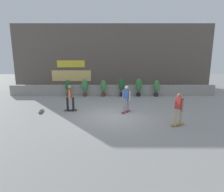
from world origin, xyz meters
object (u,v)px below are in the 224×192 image
potted_plant_4 (138,86)px  potted_plant_1 (84,86)px  potted_plant_5 (156,87)px  skateboard_near_camera (41,111)px  potted_plant_0 (68,87)px  potted_plant_3 (121,86)px  skater_far_left (70,97)px  skater_foreground (178,108)px  skater_by_wall_left (126,98)px  potted_plant_2 (103,87)px

potted_plant_4 → potted_plant_1: bearing=-180.0°
potted_plant_5 → skateboard_near_camera: bearing=-150.4°
potted_plant_0 → potted_plant_3: (4.63, 0.00, 0.07)m
skater_far_left → potted_plant_4: bearing=42.1°
potted_plant_0 → skateboard_near_camera: 4.83m
potted_plant_3 → skater_foreground: size_ratio=0.90×
potted_plant_0 → skateboard_near_camera: (-0.71, -4.72, -0.76)m
potted_plant_5 → skater_by_wall_left: bearing=-121.6°
potted_plant_1 → potted_plant_5: size_ratio=1.08×
potted_plant_0 → skater_foreground: 10.05m
potted_plant_2 → potted_plant_5: (4.55, 0.00, -0.01)m
potted_plant_3 → potted_plant_4: potted_plant_4 is taller
potted_plant_4 → skater_foreground: skater_foreground is taller
potted_plant_4 → potted_plant_5: size_ratio=1.10×
potted_plant_3 → potted_plant_5: bearing=0.0°
potted_plant_4 → skater_far_left: size_ratio=0.91×
potted_plant_2 → potted_plant_4: 3.03m
skater_by_wall_left → potted_plant_3: bearing=90.5°
potted_plant_3 → skater_far_left: bearing=-128.1°
potted_plant_3 → skateboard_near_camera: 7.17m
potted_plant_2 → skateboard_near_camera: size_ratio=1.73×
potted_plant_2 → potted_plant_4: size_ratio=0.92×
skater_far_left → skateboard_near_camera: (-1.82, -0.23, -0.88)m
potted_plant_3 → skater_by_wall_left: bearing=-89.5°
potted_plant_4 → skater_foreground: bearing=-81.2°
skater_by_wall_left → potted_plant_4: bearing=73.6°
skateboard_near_camera → skater_far_left: bearing=7.2°
potted_plant_5 → skater_foreground: (-0.44, -7.06, 0.14)m
potted_plant_3 → potted_plant_2: bearing=-180.0°
potted_plant_0 → potted_plant_2: size_ratio=1.01×
skater_by_wall_left → skateboard_near_camera: size_ratio=2.06×
potted_plant_1 → potted_plant_5: 6.17m
skateboard_near_camera → potted_plant_4: bearing=34.8°
potted_plant_3 → skateboard_near_camera: (-5.34, -4.72, -0.83)m
potted_plant_0 → potted_plant_5: bearing=0.0°
potted_plant_0 → skater_far_left: bearing=-76.1°
potted_plant_3 → skater_by_wall_left: skater_by_wall_left is taller
potted_plant_1 → skater_far_left: (-0.32, -4.49, 0.06)m
skater_foreground → skateboard_near_camera: 8.26m
potted_plant_1 → potted_plant_4: size_ratio=0.98×
potted_plant_3 → skater_foreground: (2.53, -7.06, 0.05)m
potted_plant_2 → potted_plant_0: bearing=180.0°
potted_plant_5 → skater_by_wall_left: (-2.93, -4.77, 0.14)m
potted_plant_3 → potted_plant_5: 2.97m
potted_plant_2 → skater_foreground: skater_foreground is taller
potted_plant_2 → skater_foreground: bearing=-59.8°
potted_plant_2 → potted_plant_1: bearing=180.0°
potted_plant_2 → skater_far_left: size_ratio=0.84×
potted_plant_3 → skater_foreground: 7.50m
skater_by_wall_left → skater_far_left: (-3.56, 0.28, 0.00)m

